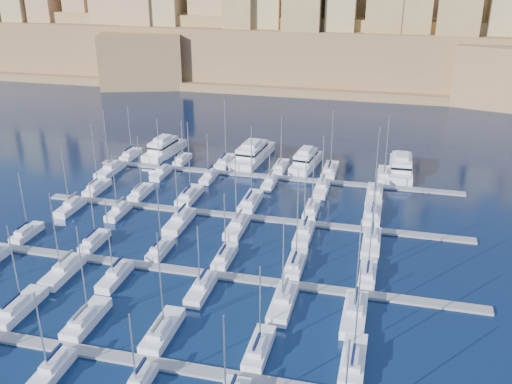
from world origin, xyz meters
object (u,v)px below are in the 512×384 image
(sailboat_4, at_px, (259,349))
(motor_yacht_c, at_px, (306,161))
(motor_yacht_d, at_px, (401,167))
(motor_yacht_a, at_px, (164,148))
(sailboat_2, at_px, (86,319))
(motor_yacht_b, at_px, (253,153))

(sailboat_4, bearing_deg, motor_yacht_c, 94.45)
(sailboat_4, distance_m, motor_yacht_c, 69.58)
(motor_yacht_d, bearing_deg, motor_yacht_c, -177.10)
(motor_yacht_a, relative_size, motor_yacht_c, 1.06)
(sailboat_2, relative_size, motor_yacht_d, 0.87)
(sailboat_4, height_order, motor_yacht_a, sailboat_4)
(motor_yacht_a, bearing_deg, motor_yacht_c, -0.73)
(sailboat_2, xyz_separation_m, motor_yacht_d, (41.13, 70.08, 0.97))
(sailboat_2, relative_size, motor_yacht_a, 0.92)
(sailboat_2, distance_m, motor_yacht_d, 81.27)
(sailboat_2, relative_size, sailboat_4, 1.17)
(motor_yacht_c, relative_size, motor_yacht_d, 0.89)
(sailboat_4, xyz_separation_m, motor_yacht_d, (16.58, 70.48, 1.00))
(sailboat_2, bearing_deg, motor_yacht_c, 74.48)
(sailboat_2, bearing_deg, motor_yacht_d, 59.59)
(motor_yacht_b, bearing_deg, sailboat_2, -94.45)
(motor_yacht_c, xyz_separation_m, motor_yacht_d, (21.97, 1.11, 0.00))
(sailboat_2, height_order, motor_yacht_c, sailboat_2)
(sailboat_4, xyz_separation_m, motor_yacht_a, (-41.71, 69.83, 1.00))
(sailboat_2, height_order, sailboat_4, sailboat_2)
(motor_yacht_a, relative_size, motor_yacht_b, 0.83)
(motor_yacht_a, bearing_deg, sailboat_4, -59.15)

